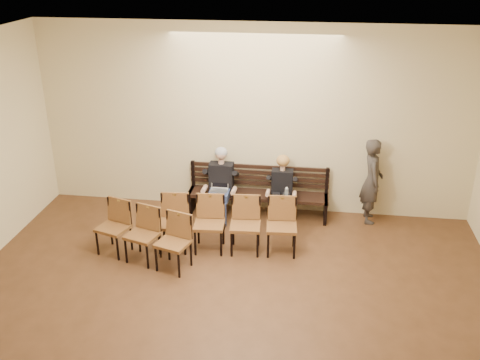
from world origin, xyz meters
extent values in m
cube|color=beige|center=(0.00, 5.00, 1.75)|extent=(8.00, 0.02, 3.50)
cube|color=white|center=(0.00, 0.00, 3.50)|extent=(8.00, 10.00, 0.02)
cube|color=black|center=(0.12, 4.65, 0.23)|extent=(2.60, 0.90, 0.45)
cube|color=silver|center=(-0.56, 4.38, 0.56)|extent=(0.32, 0.25, 0.23)
cylinder|color=silver|center=(0.67, 4.28, 0.56)|extent=(0.07, 0.07, 0.22)
cube|color=black|center=(-0.16, 4.75, 0.13)|extent=(0.43, 0.37, 0.27)
imported|color=#352F2B|center=(2.18, 4.75, 0.91)|extent=(0.47, 0.69, 1.82)
cube|color=brown|center=(-0.23, 3.33, 0.47)|extent=(2.30, 0.67, 0.93)
cube|color=brown|center=(-1.52, 2.84, 0.45)|extent=(1.69, 0.95, 0.90)
camera|label=1|loc=(1.04, -4.27, 4.68)|focal=40.00mm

